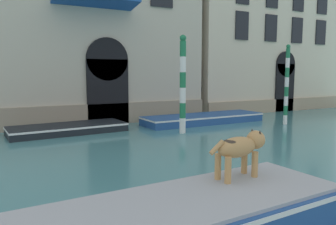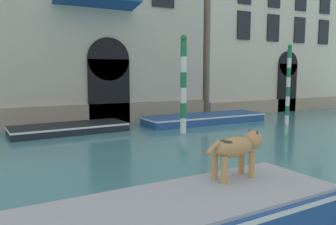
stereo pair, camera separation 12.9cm
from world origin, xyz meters
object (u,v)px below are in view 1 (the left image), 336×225
object	(u,v)px
mooring_pole_0	(287,85)
boat_foreground	(151,225)
dog_on_deck	(241,147)
mooring_pole_1	(183,84)
boat_moored_near_palazzo	(68,128)
boat_moored_far	(204,118)

from	to	relation	value
mooring_pole_0	boat_foreground	bearing A→B (deg)	-145.75
dog_on_deck	mooring_pole_0	size ratio (longest dim) A/B	0.33
dog_on_deck	mooring_pole_1	xyz separation A→B (m)	(3.07, 7.34, 0.91)
boat_moored_near_palazzo	boat_moored_far	size ratio (longest dim) A/B	0.76
boat_foreground	mooring_pole_1	distance (m)	9.52
boat_moored_near_palazzo	mooring_pole_0	bearing A→B (deg)	-18.97
dog_on_deck	mooring_pole_0	xyz separation A→B (m)	(8.86, 6.97, 0.81)
dog_on_deck	mooring_pole_1	distance (m)	8.01
dog_on_deck	boat_foreground	bearing A→B (deg)	-171.98
mooring_pole_0	mooring_pole_1	size ratio (longest dim) A/B	0.95
boat_moored_far	mooring_pole_0	xyz separation A→B (m)	(3.35, -2.35, 1.77)
boat_foreground	boat_moored_near_palazzo	world-z (taller)	boat_foreground
dog_on_deck	boat_moored_near_palazzo	xyz separation A→B (m)	(-1.28, 9.67, -0.99)
boat_foreground	boat_moored_far	distance (m)	12.39
boat_foreground	mooring_pole_0	distance (m)	13.33
mooring_pole_0	mooring_pole_1	xyz separation A→B (m)	(-5.79, 0.37, 0.10)
dog_on_deck	boat_moored_far	bearing A→B (deg)	54.67
boat_moored_near_palazzo	dog_on_deck	bearing A→B (deg)	-86.53
boat_foreground	mooring_pole_1	world-z (taller)	mooring_pole_1
boat_moored_near_palazzo	mooring_pole_1	size ratio (longest dim) A/B	1.19
dog_on_deck	mooring_pole_0	distance (m)	11.31
dog_on_deck	boat_moored_far	xyz separation A→B (m)	(5.51, 9.33, -0.96)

